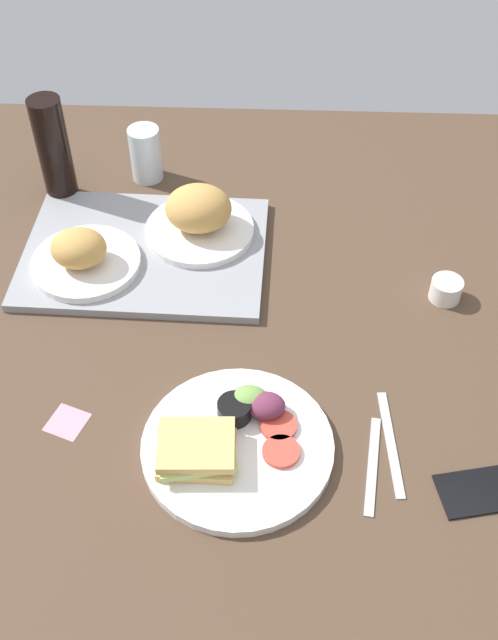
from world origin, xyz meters
TOP-DOWN VIEW (x-y plane):
  - ground_plane at (0.00, 0.00)cm, footprint 190.00×150.00cm
  - serving_tray at (-18.45, 22.76)cm, footprint 45.84×34.16cm
  - bread_plate_near at (-28.72, 17.39)cm, footprint 19.98×19.98cm
  - bread_plate_far at (-8.48, 28.01)cm, footprint 20.73×20.73cm
  - plate_with_salad at (0.57, -19.51)cm, footprint 28.78×28.78cm
  - drinking_glass at (-21.16, 47.41)cm, footprint 6.46×6.46cm
  - soda_bottle at (-37.70, 40.38)cm, footprint 6.40×6.40cm
  - espresso_cup at (36.47, 13.69)cm, footprint 5.60×5.60cm
  - fork at (21.23, -21.92)cm, footprint 3.70×17.03cm
  - knife at (24.23, -17.92)cm, footprint 2.67×19.05cm
  - cell_phone at (37.49, -25.45)cm, footprint 15.57×10.00cm
  - sticky_note at (-25.33, -16.05)cm, footprint 7.20×7.20cm

SIDE VIEW (x-z plane):
  - ground_plane at x=0.00cm, z-range -3.00..0.00cm
  - sticky_note at x=-25.33cm, z-range 0.00..0.12cm
  - fork at x=21.23cm, z-range 0.00..0.50cm
  - knife at x=24.23cm, z-range 0.00..0.50cm
  - cell_phone at x=37.49cm, z-range 0.00..0.80cm
  - serving_tray at x=-18.45cm, z-range 0.00..1.60cm
  - plate_with_salad at x=0.57cm, z-range -1.00..4.40cm
  - espresso_cup at x=36.47cm, z-range 0.00..4.00cm
  - bread_plate_near at x=-28.72cm, z-range 0.30..8.53cm
  - bread_plate_far at x=-8.48cm, z-range 0.60..10.52cm
  - drinking_glass at x=-21.16cm, z-range 0.00..11.50cm
  - soda_bottle at x=-37.70cm, z-range 0.00..21.98cm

